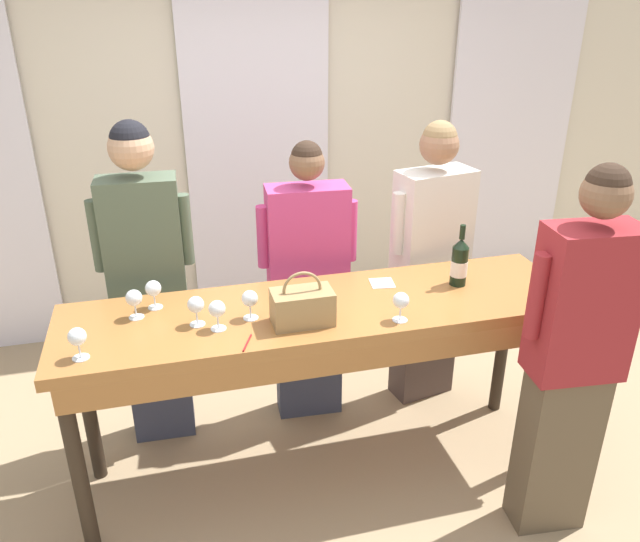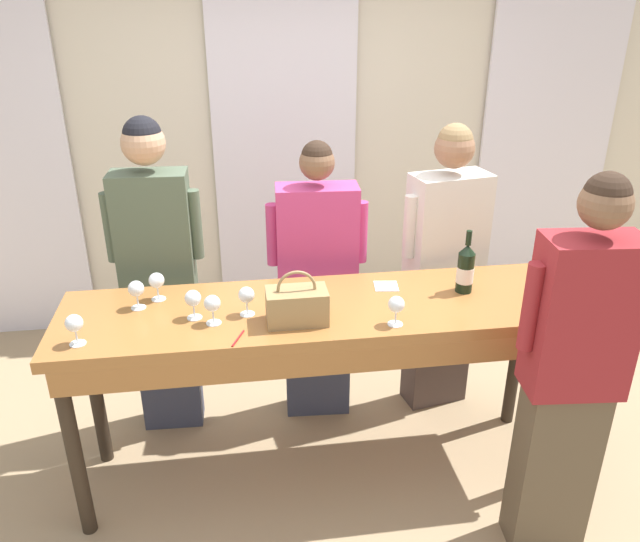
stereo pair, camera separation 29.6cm
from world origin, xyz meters
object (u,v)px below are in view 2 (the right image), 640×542
wine_glass_back_mid (74,324)px  wine_glass_front_mid (212,304)px  wine_glass_front_right (157,281)px  guest_olive_jacket (159,275)px  wine_bottle (465,269)px  wine_glass_front_left (396,305)px  wine_glass_center_mid (583,295)px  guest_pink_top (317,283)px  tasting_bar (323,328)px  wine_glass_back_right (564,296)px  guest_cream_sweater (444,268)px  wine_glass_center_right (193,299)px  handbag (297,305)px  host_pouring (571,374)px  wine_glass_back_left (246,296)px  wine_glass_center_left (136,290)px

wine_glass_back_mid → wine_glass_front_mid: bearing=9.7°
wine_glass_front_right → guest_olive_jacket: (-0.04, 0.37, -0.13)m
wine_bottle → wine_glass_front_left: (-0.42, -0.28, -0.02)m
wine_glass_center_mid → guest_pink_top: bearing=144.4°
tasting_bar → guest_pink_top: guest_pink_top is taller
wine_glass_back_mid → wine_glass_back_right: (2.16, -0.05, 0.00)m
guest_olive_jacket → wine_bottle: bearing=-17.8°
tasting_bar → wine_glass_front_right: 0.83m
tasting_bar → guest_cream_sweater: (0.79, 0.56, 0.01)m
wine_glass_center_right → guest_pink_top: size_ratio=0.08×
wine_bottle → handbag: (-0.85, -0.19, -0.04)m
wine_glass_front_right → guest_pink_top: (0.83, 0.37, -0.24)m
guest_cream_sweater → host_pouring: size_ratio=0.97×
handbag → wine_glass_back_left: handbag is taller
wine_glass_back_left → guest_pink_top: guest_pink_top is taller
handbag → wine_glass_center_right: size_ratio=1.96×
wine_glass_center_left → guest_cream_sweater: guest_cream_sweater is taller
handbag → wine_glass_back_mid: 0.95m
wine_bottle → wine_glass_front_left: size_ratio=2.30×
wine_glass_back_mid → wine_glass_center_right: bearing=18.4°
wine_glass_front_mid → wine_glass_back_right: size_ratio=1.00×
wine_glass_front_mid → wine_glass_back_left: size_ratio=1.00×
tasting_bar → wine_glass_front_mid: (-0.51, -0.08, 0.21)m
wine_glass_back_mid → guest_pink_top: guest_pink_top is taller
wine_glass_back_right → guest_olive_jacket: (-1.89, 0.79, -0.13)m
wine_bottle → host_pouring: (0.24, -0.65, -0.20)m
guest_olive_jacket → host_pouring: bearing=-32.9°
tasting_bar → wine_glass_center_left: (-0.86, 0.12, 0.21)m
wine_glass_center_left → wine_glass_front_right: bearing=42.0°
wine_glass_front_mid → guest_olive_jacket: size_ratio=0.08×
wine_bottle → wine_glass_back_mid: bearing=-172.1°
wine_glass_center_right → guest_olive_jacket: bearing=110.3°
wine_glass_back_right → host_pouring: size_ratio=0.08×
tasting_bar → wine_glass_center_right: (-0.60, -0.02, 0.21)m
guest_olive_jacket → guest_pink_top: bearing=-0.0°
wine_glass_center_left → wine_glass_back_mid: bearing=-126.1°
tasting_bar → handbag: 0.26m
wine_glass_front_right → guest_cream_sweater: size_ratio=0.08×
handbag → wine_glass_front_right: (-0.64, 0.31, 0.01)m
wine_glass_front_left → wine_glass_back_mid: same height
wine_glass_front_left → host_pouring: 0.78m
wine_glass_front_right → tasting_bar: bearing=-14.3°
wine_glass_back_left → host_pouring: size_ratio=0.08×
wine_glass_front_left → wine_glass_back_right: 0.78m
tasting_bar → handbag: (-0.13, -0.12, 0.20)m
wine_glass_back_left → guest_olive_jacket: (-0.46, 0.58, -0.13)m
wine_glass_center_mid → wine_glass_back_left: same height
host_pouring → wine_glass_center_mid: bearing=58.6°
wine_glass_back_right → host_pouring: 0.41m
wine_glass_center_mid → wine_glass_center_right: bearing=173.0°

